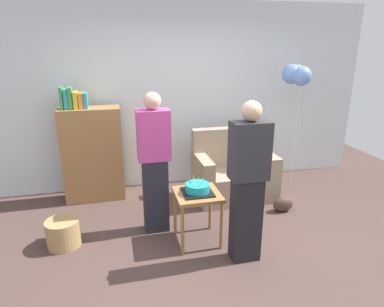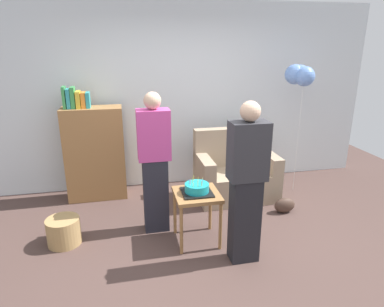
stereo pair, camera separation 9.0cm
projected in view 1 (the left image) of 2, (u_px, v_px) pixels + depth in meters
The scene contains 11 objects.
ground_plane at pixel (214, 253), 3.58m from camera, with size 8.00×8.00×0.00m, color #4C3833.
wall_back at pixel (176, 97), 5.05m from camera, with size 6.00×0.10×2.70m, color silver.
couch at pixel (233, 173), 4.84m from camera, with size 1.10×0.70×0.96m.
bookshelf at pixel (92, 153), 4.66m from camera, with size 0.80×0.36×1.58m.
side_table at pixel (197, 200), 3.65m from camera, with size 0.48×0.48×0.58m.
birthday_cake at pixel (197, 189), 3.61m from camera, with size 0.32×0.32×0.17m.
person_blowing_candles at pixel (154, 163), 3.79m from camera, with size 0.36×0.22×1.63m.
person_holding_cake at pixel (248, 183), 3.25m from camera, with size 0.36×0.22×1.63m.
wicker_basket at pixel (63, 233), 3.67m from camera, with size 0.36×0.36×0.30m, color #A88451.
handbag at pixel (283, 204), 4.44m from camera, with size 0.28×0.14×0.20m, color #473328.
balloon_bunch at pixel (297, 75), 4.68m from camera, with size 0.36×0.38×1.84m.
Camera 1 is at (-0.94, -2.93, 2.12)m, focal length 31.59 mm.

